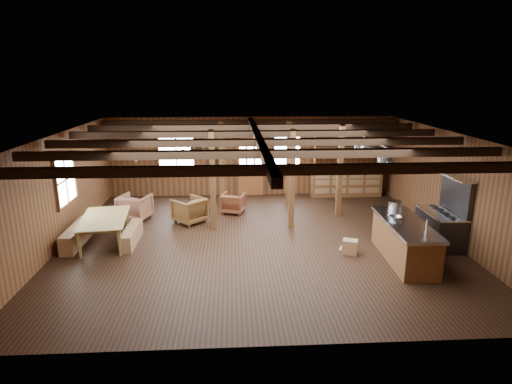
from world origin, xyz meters
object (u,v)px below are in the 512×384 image
commercial_range (443,222)px  armchair_c (135,207)px  kitchen_island (404,241)px  dining_table (107,230)px  armchair_a (190,210)px  armchair_b (233,203)px

commercial_range → armchair_c: size_ratio=2.16×
kitchen_island → dining_table: (-7.23, 1.44, -0.13)m
kitchen_island → armchair_a: kitchen_island is taller
armchair_c → commercial_range: bearing=-179.5°
armchair_a → commercial_range: bearing=118.0°
kitchen_island → armchair_a: bearing=152.8°
armchair_a → armchair_b: armchair_a is taller
dining_table → armchair_c: armchair_c is taller
commercial_range → armchair_a: bearing=162.4°
commercial_range → armchair_c: 8.58m
armchair_b → armchair_c: armchair_c is taller
armchair_b → kitchen_island: bearing=152.1°
dining_table → armchair_a: 2.48m
armchair_b → dining_table: bearing=51.5°
dining_table → commercial_range: bearing=-101.4°
commercial_range → armchair_c: (-8.23, 2.43, -0.22)m
commercial_range → armchair_a: (-6.57, 2.08, -0.23)m
armchair_c → armchair_b: bearing=-153.5°
armchair_c → kitchen_island: bearing=171.5°
commercial_range → dining_table: (-8.55, 0.58, -0.25)m
armchair_a → armchair_c: (-1.65, 0.35, 0.02)m
commercial_range → dining_table: size_ratio=0.92×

